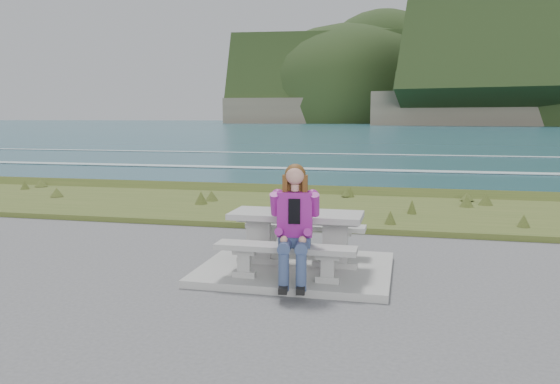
{
  "coord_description": "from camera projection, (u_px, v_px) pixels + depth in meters",
  "views": [
    {
      "loc": [
        1.45,
        -7.25,
        2.14
      ],
      "look_at": [
        -0.51,
        1.2,
        0.96
      ],
      "focal_mm": 35.0,
      "sensor_mm": 36.0,
      "label": 1
    }
  ],
  "objects": [
    {
      "name": "seated_woman",
      "position": [
        294.0,
        241.0,
        6.68
      ],
      "size": [
        0.51,
        0.79,
        1.48
      ],
      "rotation": [
        0.0,
        0.0,
        0.13
      ],
      "color": "#314C6E",
      "rests_on": "concrete_slab"
    },
    {
      "name": "bench_seaward",
      "position": [
        305.0,
        231.0,
        8.22
      ],
      "size": [
        1.8,
        0.35,
        0.45
      ],
      "color": "#999A95",
      "rests_on": "concrete_slab"
    },
    {
      "name": "picnic_table",
      "position": [
        296.0,
        224.0,
        7.52
      ],
      "size": [
        1.8,
        0.75,
        0.75
      ],
      "color": "#999A95",
      "rests_on": "concrete_slab"
    },
    {
      "name": "bench_landward",
      "position": [
        285.0,
        253.0,
        6.87
      ],
      "size": [
        1.8,
        0.35,
        0.45
      ],
      "color": "#999A95",
      "rests_on": "concrete_slab"
    },
    {
      "name": "shore_drop",
      "position": [
        352.0,
        195.0,
        15.23
      ],
      "size": [
        160.0,
        0.8,
        2.2
      ],
      "primitive_type": "cube",
      "color": "brown",
      "rests_on": "ground"
    },
    {
      "name": "grass_verge",
      "position": [
        339.0,
        212.0,
        12.43
      ],
      "size": [
        160.0,
        4.5,
        0.22
      ],
      "primitive_type": "cube",
      "color": "#3B511E",
      "rests_on": "ground"
    },
    {
      "name": "concrete_slab",
      "position": [
        296.0,
        269.0,
        7.6
      ],
      "size": [
        2.6,
        2.1,
        0.1
      ],
      "primitive_type": "cube",
      "color": "#999A95",
      "rests_on": "ground"
    },
    {
      "name": "ocean",
      "position": [
        380.0,
        184.0,
        32.06
      ],
      "size": [
        1600.0,
        1600.0,
        0.09
      ],
      "color": "#214E5D",
      "rests_on": "ground"
    }
  ]
}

